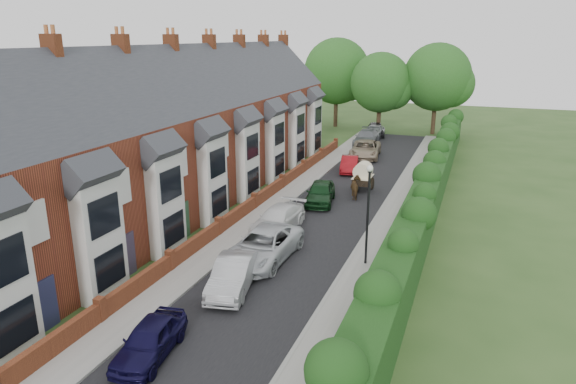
# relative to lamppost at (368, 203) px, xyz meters

# --- Properties ---
(ground) EXTENTS (140.00, 140.00, 0.00)m
(ground) POSITION_rel_lamppost_xyz_m (-3.40, -4.00, -3.30)
(ground) COLOR #2D4C1E
(ground) RESTS_ON ground
(road) EXTENTS (6.00, 58.00, 0.02)m
(road) POSITION_rel_lamppost_xyz_m (-3.90, 7.00, -3.29)
(road) COLOR black
(road) RESTS_ON ground
(pavement_hedge_side) EXTENTS (2.20, 58.00, 0.12)m
(pavement_hedge_side) POSITION_rel_lamppost_xyz_m (0.20, 7.00, -3.24)
(pavement_hedge_side) COLOR gray
(pavement_hedge_side) RESTS_ON ground
(pavement_house_side) EXTENTS (1.70, 58.00, 0.12)m
(pavement_house_side) POSITION_rel_lamppost_xyz_m (-7.75, 7.00, -3.24)
(pavement_house_side) COLOR gray
(pavement_house_side) RESTS_ON ground
(kerb_hedge_side) EXTENTS (0.18, 58.00, 0.13)m
(kerb_hedge_side) POSITION_rel_lamppost_xyz_m (-0.85, 7.00, -3.23)
(kerb_hedge_side) COLOR gray
(kerb_hedge_side) RESTS_ON ground
(kerb_house_side) EXTENTS (0.18, 58.00, 0.13)m
(kerb_house_side) POSITION_rel_lamppost_xyz_m (-6.95, 7.00, -3.23)
(kerb_house_side) COLOR gray
(kerb_house_side) RESTS_ON ground
(hedge) EXTENTS (2.10, 58.00, 2.85)m
(hedge) POSITION_rel_lamppost_xyz_m (2.00, 7.00, -1.70)
(hedge) COLOR #173C13
(hedge) RESTS_ON ground
(terrace_row) EXTENTS (9.05, 40.50, 11.50)m
(terrace_row) POSITION_rel_lamppost_xyz_m (-14.27, 5.98, 1.18)
(terrace_row) COLOR brown
(terrace_row) RESTS_ON ground
(garden_wall_row) EXTENTS (0.35, 40.35, 1.10)m
(garden_wall_row) POSITION_rel_lamppost_xyz_m (-8.75, 6.00, -2.84)
(garden_wall_row) COLOR brown
(garden_wall_row) RESTS_ON ground
(lamppost) EXTENTS (0.32, 0.32, 5.16)m
(lamppost) POSITION_rel_lamppost_xyz_m (0.00, 0.00, 0.00)
(lamppost) COLOR black
(lamppost) RESTS_ON ground
(tree_far_left) EXTENTS (7.14, 6.80, 9.29)m
(tree_far_left) POSITION_rel_lamppost_xyz_m (-6.05, 36.08, 2.41)
(tree_far_left) COLOR #332316
(tree_far_left) RESTS_ON ground
(tree_far_right) EXTENTS (7.98, 7.60, 10.31)m
(tree_far_right) POSITION_rel_lamppost_xyz_m (-0.01, 38.08, 3.02)
(tree_far_right) COLOR #332316
(tree_far_right) RESTS_ON ground
(tree_far_back) EXTENTS (8.40, 8.00, 10.82)m
(tree_far_back) POSITION_rel_lamppost_xyz_m (-11.99, 39.08, 3.32)
(tree_far_back) COLOR #332316
(tree_far_back) RESTS_ON ground
(car_navy) EXTENTS (2.06, 4.01, 1.30)m
(car_navy) POSITION_rel_lamppost_xyz_m (-5.57, -10.20, -2.64)
(car_navy) COLOR black
(car_navy) RESTS_ON ground
(car_silver_a) EXTENTS (2.44, 4.68, 1.47)m
(car_silver_a) POSITION_rel_lamppost_xyz_m (-5.04, -4.61, -2.56)
(car_silver_a) COLOR #A6A7AB
(car_silver_a) RESTS_ON ground
(car_silver_b) EXTENTS (2.75, 5.71, 1.57)m
(car_silver_b) POSITION_rel_lamppost_xyz_m (-5.00, -1.21, -2.51)
(car_silver_b) COLOR silver
(car_silver_b) RESTS_ON ground
(car_white) EXTENTS (2.33, 4.89, 1.38)m
(car_white) POSITION_rel_lamppost_xyz_m (-5.89, 3.00, -2.61)
(car_white) COLOR white
(car_white) RESTS_ON ground
(car_green) EXTENTS (2.51, 4.64, 1.50)m
(car_green) POSITION_rel_lamppost_xyz_m (-5.05, 8.73, -2.55)
(car_green) COLOR black
(car_green) RESTS_ON ground
(car_red) EXTENTS (2.06, 4.13, 1.30)m
(car_red) POSITION_rel_lamppost_xyz_m (-5.26, 17.71, -2.65)
(car_red) COLOR maroon
(car_red) RESTS_ON ground
(car_beige) EXTENTS (3.20, 5.88, 1.56)m
(car_beige) POSITION_rel_lamppost_xyz_m (-5.16, 23.40, -2.52)
(car_beige) COLOR gray
(car_beige) RESTS_ON ground
(car_grey) EXTENTS (2.43, 5.53, 1.58)m
(car_grey) POSITION_rel_lamppost_xyz_m (-6.26, 29.00, -2.51)
(car_grey) COLOR slate
(car_grey) RESTS_ON ground
(car_black) EXTENTS (2.86, 4.77, 1.52)m
(car_black) POSITION_rel_lamppost_xyz_m (-6.40, 34.60, -2.54)
(car_black) COLOR black
(car_black) RESTS_ON ground
(horse) EXTENTS (1.43, 1.98, 1.52)m
(horse) POSITION_rel_lamppost_xyz_m (-3.00, 10.69, -2.54)
(horse) COLOR #4C351C
(horse) RESTS_ON ground
(horse_cart) EXTENTS (1.36, 3.00, 2.16)m
(horse_cart) POSITION_rel_lamppost_xyz_m (-3.00, 12.63, -2.06)
(horse_cart) COLOR black
(horse_cart) RESTS_ON ground
(car_extra_far) EXTENTS (2.03, 4.63, 1.55)m
(car_extra_far) POSITION_rel_lamppost_xyz_m (-6.28, 32.82, -2.52)
(car_extra_far) COLOR #A2A6A9
(car_extra_far) RESTS_ON ground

